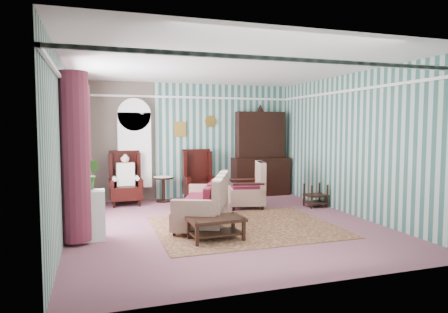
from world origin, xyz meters
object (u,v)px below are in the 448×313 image
object	(u,v)px
floral_armchair	(246,184)
plant_stand	(87,216)
nest_table	(316,195)
sofa	(202,195)
wingback_left	(126,178)
coffee_table	(216,229)
wingback_right	(199,175)
bookcase	(135,155)
round_side_table	(163,189)
dresser_hutch	(261,151)
seated_woman	(126,180)

from	to	relation	value
floral_armchair	plant_stand	bearing A→B (deg)	129.30
nest_table	sofa	distance (m)	2.99
wingback_left	coffee_table	size ratio (longest dim) A/B	1.42
sofa	wingback_right	bearing A→B (deg)	9.87
bookcase	wingback_right	size ratio (longest dim) A/B	1.79
round_side_table	plant_stand	size ratio (longest dim) A/B	0.75
wingback_left	nest_table	xyz separation A→B (m)	(4.07, -1.55, -0.35)
plant_stand	bookcase	bearing A→B (deg)	71.51
dresser_hutch	wingback_left	xyz separation A→B (m)	(-3.50, -0.27, -0.55)
nest_table	floral_armchair	size ratio (longest dim) A/B	0.52
wingback_left	sofa	world-z (taller)	wingback_left
nest_table	floral_armchair	bearing A→B (deg)	164.82
dresser_hutch	nest_table	bearing A→B (deg)	-72.61
bookcase	plant_stand	size ratio (longest dim) A/B	2.80
seated_woman	wingback_left	bearing A→B (deg)	0.00
wingback_right	dresser_hutch	bearing A→B (deg)	8.77
dresser_hutch	coffee_table	distance (m)	4.46
nest_table	coffee_table	size ratio (longest dim) A/B	0.61
nest_table	plant_stand	xyz separation A→B (m)	(-4.87, -1.20, 0.13)
plant_stand	dresser_hutch	bearing A→B (deg)	35.08
sofa	coffee_table	bearing A→B (deg)	-159.62
bookcase	nest_table	xyz separation A→B (m)	(3.82, -1.94, -0.85)
floral_armchair	dresser_hutch	bearing A→B (deg)	-20.42
bookcase	round_side_table	world-z (taller)	bookcase
nest_table	plant_stand	distance (m)	5.02
bookcase	wingback_right	distance (m)	1.63
bookcase	seated_woman	distance (m)	0.70
plant_stand	floral_armchair	bearing A→B (deg)	25.70
bookcase	coffee_table	world-z (taller)	bookcase
wingback_right	sofa	size ratio (longest dim) A/B	0.67
seated_woman	sofa	xyz separation A→B (m)	(1.20, -2.35, -0.03)
seated_woman	coffee_table	world-z (taller)	seated_woman
wingback_left	round_side_table	size ratio (longest dim) A/B	2.08
seated_woman	dresser_hutch	bearing A→B (deg)	4.41
wingback_right	plant_stand	size ratio (longest dim) A/B	1.56
wingback_left	bookcase	bearing A→B (deg)	57.34
wingback_left	sofa	bearing A→B (deg)	-62.87
round_side_table	coffee_table	xyz separation A→B (m)	(0.26, -3.54, -0.12)
seated_woman	coffee_table	bearing A→B (deg)	-71.17
dresser_hutch	seated_woman	xyz separation A→B (m)	(-3.50, -0.27, -0.59)
wingback_left	nest_table	size ratio (longest dim) A/B	2.31
bookcase	plant_stand	bearing A→B (deg)	-108.49
plant_stand	wingback_left	bearing A→B (deg)	73.78
bookcase	round_side_table	bearing A→B (deg)	-20.27
dresser_hutch	round_side_table	bearing A→B (deg)	-177.36
bookcase	wingback_left	distance (m)	0.68
nest_table	floral_armchair	distance (m)	1.60
seated_woman	round_side_table	world-z (taller)	seated_woman
nest_table	wingback_left	bearing A→B (deg)	159.15
seated_woman	round_side_table	bearing A→B (deg)	9.46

